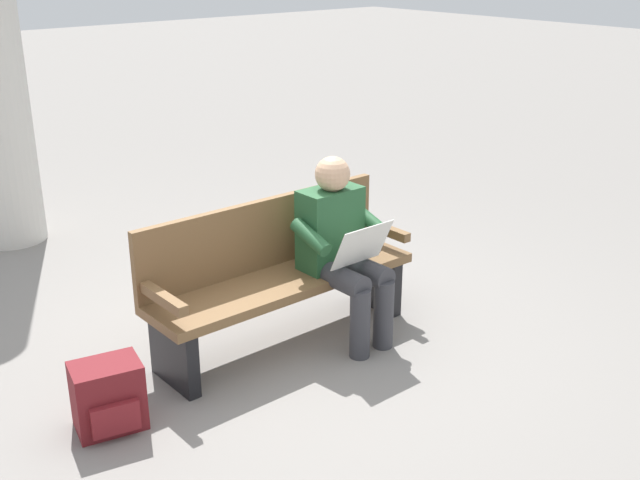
% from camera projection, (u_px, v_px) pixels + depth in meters
% --- Properties ---
extents(ground_plane, '(40.00, 40.00, 0.00)m').
position_uv_depth(ground_plane, '(285.00, 341.00, 4.99)').
color(ground_plane, gray).
extents(bench_near, '(1.80, 0.48, 0.90)m').
position_uv_depth(bench_near, '(277.00, 272.00, 4.87)').
color(bench_near, brown).
rests_on(bench_near, ground).
extents(person_seated, '(0.57, 0.57, 1.18)m').
position_uv_depth(person_seated, '(342.00, 245.00, 4.85)').
color(person_seated, '#23512D').
rests_on(person_seated, ground).
extents(backpack, '(0.40, 0.35, 0.37)m').
position_uv_depth(backpack, '(108.00, 397.00, 4.04)').
color(backpack, maroon).
rests_on(backpack, ground).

